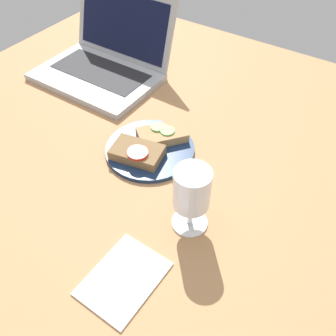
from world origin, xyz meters
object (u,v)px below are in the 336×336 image
Objects in this scene: laptop at (104,62)px; napkin at (124,279)px; sandwich_with_cucumber at (163,135)px; plate at (150,149)px; sandwich_with_tomato at (136,153)px; wine_glass at (192,192)px.

laptop is 2.35× the size of napkin.
laptop is at bearing 133.16° from napkin.
sandwich_with_cucumber is 36.08cm from laptop.
plate is at bearing 117.72° from napkin.
plate is 1.65× the size of sandwich_with_tomato.
plate is 1.61× the size of sandwich_with_cucumber.
sandwich_with_cucumber is at bearing -26.39° from laptop.
plate is 24.76cm from wine_glass.
sandwich_with_cucumber is 0.38× the size of laptop.
laptop reaches higher than plate.
napkin is (-3.37, -17.12, -9.42)cm from wine_glass.
wine_glass is at bearing 78.87° from napkin.
laptop reaches higher than napkin.
sandwich_with_tomato is at bearing 122.72° from napkin.
napkin is (47.35, -50.49, -3.87)cm from laptop.
laptop reaches higher than sandwich_with_cucumber.
sandwich_with_cucumber is 37.68cm from napkin.
sandwich_with_tomato is 0.36× the size of laptop.
laptop is (-50.72, 33.37, -5.55)cm from wine_glass.
sandwich_with_tomato reaches higher than sandwich_with_cucumber.
sandwich_with_cucumber is 1.03× the size of sandwich_with_tomato.
sandwich_with_cucumber is at bearing 113.61° from napkin.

